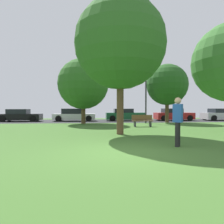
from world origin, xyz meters
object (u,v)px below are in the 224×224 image
at_px(parked_car_white, 74,115).
at_px(oak_tree_center, 167,85).
at_px(parked_car_black, 20,116).
at_px(park_bench, 142,121).
at_px(oak_tree_left, 120,44).
at_px(person_catcher, 178,119).
at_px(parked_car_green, 125,115).
at_px(parked_car_silver, 221,115).
at_px(oak_tree_right, 83,84).
at_px(street_lamp_post, 146,99).
at_px(parked_car_red, 173,115).

bearing_deg(parked_car_white, oak_tree_center, -18.56).
distance_m(parked_car_black, park_bench, 13.63).
xyz_separation_m(oak_tree_left, person_catcher, (1.65, -3.67, -3.87)).
bearing_deg(parked_car_green, parked_car_black, -178.64).
relative_size(oak_tree_center, parked_car_black, 1.34).
relative_size(parked_car_silver, park_bench, 2.80).
bearing_deg(oak_tree_right, oak_tree_center, 4.72).
height_order(park_bench, street_lamp_post, street_lamp_post).
bearing_deg(park_bench, parked_car_black, -31.69).
bearing_deg(oak_tree_left, oak_tree_right, 106.96).
bearing_deg(park_bench, street_lamp_post, -109.05).
bearing_deg(person_catcher, parked_car_red, 109.92).
height_order(parked_car_white, parked_car_green, parked_car_white).
relative_size(parked_car_black, parked_car_silver, 0.96).
bearing_deg(parked_car_black, oak_tree_center, -11.29).
relative_size(oak_tree_left, parked_car_green, 1.68).
relative_size(oak_tree_left, oak_tree_right, 1.23).
relative_size(parked_car_green, parked_car_silver, 0.98).
relative_size(parked_car_red, park_bench, 2.69).
bearing_deg(oak_tree_center, person_catcher, -108.96).
distance_m(oak_tree_left, street_lamp_post, 8.89).
height_order(oak_tree_center, park_bench, oak_tree_center).
bearing_deg(oak_tree_center, parked_car_black, 168.71).
bearing_deg(park_bench, oak_tree_center, -130.29).
height_order(oak_tree_right, street_lamp_post, oak_tree_right).
relative_size(oak_tree_center, parked_car_silver, 1.29).
height_order(person_catcher, parked_car_white, person_catcher).
height_order(parked_car_red, parked_car_silver, parked_car_red).
relative_size(oak_tree_right, parked_car_red, 1.39).
bearing_deg(oak_tree_right, parked_car_white, 107.77).
distance_m(person_catcher, parked_car_white, 16.17).
distance_m(person_catcher, park_bench, 8.02).
height_order(parked_car_white, park_bench, parked_car_white).
bearing_deg(oak_tree_right, parked_car_black, 151.93).
bearing_deg(person_catcher, parked_car_white, 150.73).
distance_m(oak_tree_right, person_catcher, 12.41).
bearing_deg(parked_car_red, oak_tree_left, -123.73).
height_order(oak_tree_right, parked_car_white, oak_tree_right).
distance_m(oak_tree_right, parked_car_silver, 16.56).
height_order(oak_tree_right, person_catcher, oak_tree_right).
relative_size(oak_tree_center, parked_car_green, 1.32).
distance_m(parked_car_green, park_bench, 7.44).
xyz_separation_m(parked_car_black, parked_car_green, (11.41, 0.27, 0.03)).
relative_size(parked_car_black, parked_car_red, 1.00).
bearing_deg(parked_car_black, parked_car_silver, -0.24).
distance_m(park_bench, street_lamp_post, 4.04).
bearing_deg(parked_car_red, oak_tree_center, -121.56).
xyz_separation_m(oak_tree_left, parked_car_black, (-9.29, 11.47, -4.28)).
xyz_separation_m(oak_tree_right, parked_car_green, (4.49, 3.96, -3.01)).
bearing_deg(parked_car_green, oak_tree_left, -100.21).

